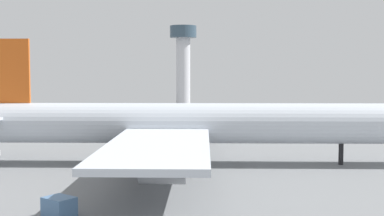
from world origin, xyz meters
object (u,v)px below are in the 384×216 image
cargo_airplane (188,124)px  cargo_container_fore (59,207)px  control_tower (183,56)px  cargo_loader (157,132)px

cargo_airplane → cargo_container_fore: bearing=-111.4°
cargo_airplane → cargo_container_fore: size_ratio=21.16×
control_tower → cargo_container_fore: bearing=-91.6°
cargo_container_fore → control_tower: size_ratio=0.11×
cargo_airplane → cargo_loader: (-7.25, 30.73, -4.75)m
cargo_container_fore → control_tower: bearing=88.4°
cargo_container_fore → cargo_airplane: bearing=68.6°
cargo_airplane → cargo_loader: bearing=103.3°
cargo_loader → cargo_container_fore: cargo_loader is taller
cargo_loader → cargo_airplane: bearing=-76.7°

